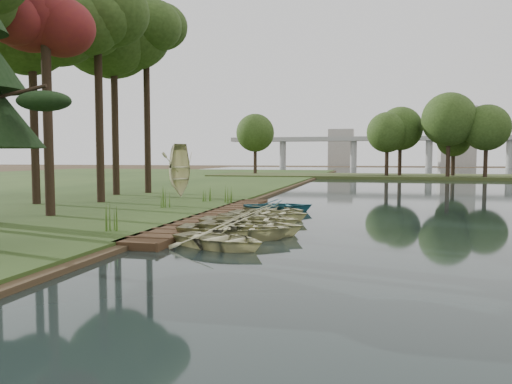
% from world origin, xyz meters
% --- Properties ---
extents(ground, '(300.00, 300.00, 0.00)m').
position_xyz_m(ground, '(0.00, 0.00, 0.00)').
color(ground, '#3D2F1D').
extents(boardwalk, '(1.60, 16.00, 0.30)m').
position_xyz_m(boardwalk, '(-1.60, 0.00, 0.15)').
color(boardwalk, '#3A2616').
rests_on(boardwalk, ground).
extents(peninsula, '(50.00, 14.00, 0.45)m').
position_xyz_m(peninsula, '(8.00, 50.00, 0.23)').
color(peninsula, '#38431E').
rests_on(peninsula, ground).
extents(far_trees, '(45.60, 5.60, 8.80)m').
position_xyz_m(far_trees, '(4.67, 50.00, 6.43)').
color(far_trees, black).
rests_on(far_trees, peninsula).
extents(bridge, '(95.90, 4.00, 8.60)m').
position_xyz_m(bridge, '(12.31, 120.00, 7.08)').
color(bridge, '#A5A5A0').
rests_on(bridge, ground).
extents(building_a, '(10.00, 8.00, 18.00)m').
position_xyz_m(building_a, '(30.00, 140.00, 9.00)').
color(building_a, '#A5A5A0').
rests_on(building_a, ground).
extents(building_b, '(8.00, 8.00, 12.00)m').
position_xyz_m(building_b, '(-5.00, 145.00, 6.00)').
color(building_b, '#A5A5A0').
rests_on(building_b, ground).
extents(rowboat_0, '(3.92, 3.40, 0.68)m').
position_xyz_m(rowboat_0, '(0.79, -6.92, 0.39)').
color(rowboat_0, '#BCBA88').
rests_on(rowboat_0, water).
extents(rowboat_1, '(4.16, 3.10, 0.82)m').
position_xyz_m(rowboat_1, '(0.77, -5.08, 0.46)').
color(rowboat_1, '#BCBA88').
rests_on(rowboat_1, water).
extents(rowboat_2, '(4.07, 3.00, 0.81)m').
position_xyz_m(rowboat_2, '(1.10, -4.14, 0.46)').
color(rowboat_2, '#BCBA88').
rests_on(rowboat_2, water).
extents(rowboat_3, '(4.16, 3.14, 0.81)m').
position_xyz_m(rowboat_3, '(0.71, -2.67, 0.46)').
color(rowboat_3, '#BCBA88').
rests_on(rowboat_3, water).
extents(rowboat_4, '(4.33, 3.76, 0.75)m').
position_xyz_m(rowboat_4, '(0.74, -1.39, 0.42)').
color(rowboat_4, '#BCBA88').
rests_on(rowboat_4, water).
extents(rowboat_5, '(3.85, 2.94, 0.74)m').
position_xyz_m(rowboat_5, '(0.90, 0.18, 0.42)').
color(rowboat_5, '#BCBA88').
rests_on(rowboat_5, water).
extents(rowboat_6, '(3.61, 3.13, 0.63)m').
position_xyz_m(rowboat_6, '(0.94, 0.98, 0.36)').
color(rowboat_6, '#BCBA88').
rests_on(rowboat_6, water).
extents(rowboat_7, '(3.86, 3.30, 0.67)m').
position_xyz_m(rowboat_7, '(0.74, 2.28, 0.39)').
color(rowboat_7, '#BCBA88').
rests_on(rowboat_7, water).
extents(rowboat_8, '(4.32, 3.75, 0.75)m').
position_xyz_m(rowboat_8, '(0.72, 3.56, 0.42)').
color(rowboat_8, '#2A6975').
rests_on(rowboat_8, water).
extents(stored_rowboat, '(4.23, 3.85, 0.72)m').
position_xyz_m(stored_rowboat, '(-6.74, 8.49, 0.66)').
color(stored_rowboat, '#BCBA88').
rests_on(stored_rowboat, bank).
extents(tree_2, '(3.44, 3.44, 10.42)m').
position_xyz_m(tree_2, '(-8.57, -2.31, 9.07)').
color(tree_2, black).
rests_on(tree_2, bank).
extents(tree_3, '(5.26, 5.26, 12.34)m').
position_xyz_m(tree_3, '(-12.86, 2.43, 10.33)').
color(tree_3, black).
rests_on(tree_3, bank).
extents(tree_4, '(4.37, 4.37, 12.46)m').
position_xyz_m(tree_4, '(-9.92, 4.25, 10.74)').
color(tree_4, black).
rests_on(tree_4, bank).
extents(tree_5, '(6.34, 6.34, 14.11)m').
position_xyz_m(tree_5, '(-11.93, 9.67, 11.65)').
color(tree_5, black).
rests_on(tree_5, bank).
extents(tree_6, '(5.04, 5.04, 13.20)m').
position_xyz_m(tree_6, '(-10.59, 11.89, 11.25)').
color(tree_6, black).
rests_on(tree_6, bank).
extents(reeds_0, '(0.60, 0.60, 1.05)m').
position_xyz_m(reeds_0, '(-3.45, -5.85, 0.83)').
color(reeds_0, '#3F661E').
rests_on(reeds_0, bank).
extents(reeds_1, '(0.60, 0.60, 1.08)m').
position_xyz_m(reeds_1, '(-4.97, 2.10, 0.84)').
color(reeds_1, '#3F661E').
rests_on(reeds_1, bank).
extents(reeds_2, '(0.60, 0.60, 0.86)m').
position_xyz_m(reeds_2, '(-4.11, 6.28, 0.73)').
color(reeds_2, '#3F661E').
rests_on(reeds_2, bank).
extents(reeds_3, '(0.60, 0.60, 0.93)m').
position_xyz_m(reeds_3, '(-2.60, 5.52, 0.76)').
color(reeds_3, '#3F661E').
rests_on(reeds_3, bank).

